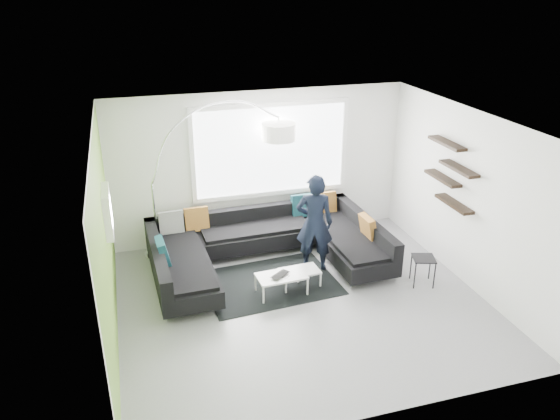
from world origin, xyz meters
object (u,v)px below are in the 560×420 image
at_px(arc_lamp, 152,184).
at_px(person, 315,223).
at_px(sectional_sofa, 267,249).
at_px(coffee_table, 291,280).
at_px(laptop, 283,276).
at_px(side_table, 422,271).

bearing_deg(arc_lamp, person, -19.73).
height_order(sectional_sofa, coffee_table, sectional_sofa).
xyz_separation_m(sectional_sofa, laptop, (-0.00, -0.90, -0.03)).
bearing_deg(arc_lamp, side_table, -22.73).
height_order(sectional_sofa, arc_lamp, arc_lamp).
relative_size(sectional_sofa, coffee_table, 3.94).
bearing_deg(person, arc_lamp, -5.67).
bearing_deg(side_table, sectional_sofa, 151.92).
distance_m(person, laptop, 1.14).
height_order(sectional_sofa, person, person).
bearing_deg(person, side_table, 166.69).
distance_m(arc_lamp, person, 2.84).
height_order(side_table, person, person).
bearing_deg(side_table, arc_lamp, 151.40).
distance_m(coffee_table, laptop, 0.28).
bearing_deg(sectional_sofa, arc_lamp, 148.87).
height_order(sectional_sofa, laptop, sectional_sofa).
relative_size(coffee_table, laptop, 2.41).
height_order(coffee_table, person, person).
distance_m(coffee_table, person, 1.06).
xyz_separation_m(arc_lamp, side_table, (4.04, -2.20, -1.13)).
height_order(sectional_sofa, side_table, sectional_sofa).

